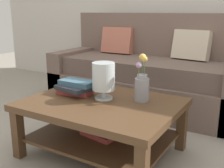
% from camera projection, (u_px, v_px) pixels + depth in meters
% --- Properties ---
extents(ground_plane, '(10.00, 10.00, 0.00)m').
position_uv_depth(ground_plane, '(120.00, 136.00, 2.51)').
color(ground_plane, gray).
extents(couch, '(2.20, 0.90, 1.06)m').
position_uv_depth(couch, '(148.00, 75.00, 3.25)').
color(couch, brown).
rests_on(couch, ground).
extents(coffee_table, '(1.13, 0.86, 0.43)m').
position_uv_depth(coffee_table, '(102.00, 116.00, 2.13)').
color(coffee_table, '#4C331E').
rests_on(coffee_table, ground).
extents(book_stack_main, '(0.31, 0.26, 0.11)m').
position_uv_depth(book_stack_main, '(76.00, 87.00, 2.27)').
color(book_stack_main, '#993833').
rests_on(book_stack_main, coffee_table).
extents(glass_hurricane_vase, '(0.17, 0.17, 0.28)m').
position_uv_depth(glass_hurricane_vase, '(104.00, 78.00, 2.12)').
color(glass_hurricane_vase, silver).
rests_on(glass_hurricane_vase, coffee_table).
extents(flower_pitcher, '(0.11, 0.12, 0.35)m').
position_uv_depth(flower_pitcher, '(142.00, 85.00, 2.08)').
color(flower_pitcher, gray).
rests_on(flower_pitcher, coffee_table).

